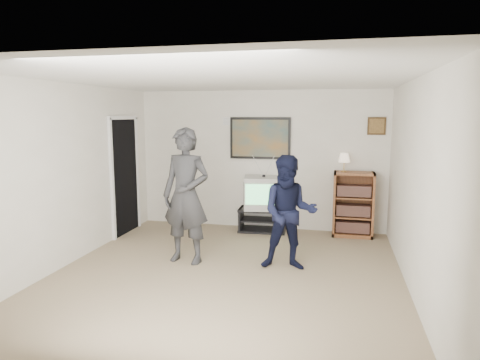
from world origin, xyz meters
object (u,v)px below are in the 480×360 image
at_px(media_stand, 262,220).
at_px(person_tall, 186,196).
at_px(bookshelf, 353,204).
at_px(crt_television, 264,193).
at_px(person_short, 289,213).

relative_size(media_stand, person_tall, 0.45).
bearing_deg(media_stand, person_tall, -116.04).
relative_size(bookshelf, person_tall, 0.58).
xyz_separation_m(media_stand, crt_television, (0.02, 0.00, 0.49)).
bearing_deg(person_short, person_tall, 174.95).
bearing_deg(media_stand, crt_television, -2.99).
relative_size(media_stand, bookshelf, 0.77).
relative_size(crt_television, person_tall, 0.36).
bearing_deg(bookshelf, person_short, -116.03).
bearing_deg(crt_television, media_stand, 170.03).
xyz_separation_m(media_stand, bookshelf, (1.56, 0.05, 0.35)).
xyz_separation_m(person_tall, person_short, (1.44, 0.03, -0.18)).
bearing_deg(person_short, crt_television, 103.81).
distance_m(crt_television, person_short, 1.90).
height_order(media_stand, person_short, person_short).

